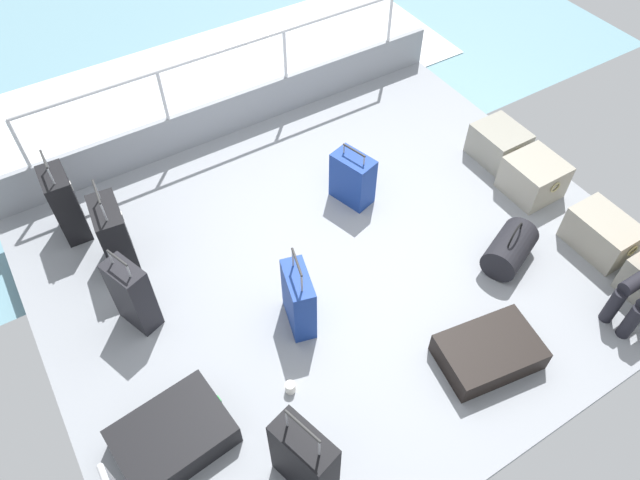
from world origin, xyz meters
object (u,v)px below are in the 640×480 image
cargo_crate_2 (602,234)px  suitcase_1 (65,204)px  cargo_crate_0 (499,143)px  suitcase_2 (115,236)px  suitcase_3 (133,295)px  suitcase_5 (353,178)px  suitcase_6 (173,436)px  suitcase_7 (304,459)px  cargo_crate_1 (533,177)px  paper_cup (290,387)px  suitcase_4 (489,352)px  suitcase_0 (299,299)px  duffel_bag (510,249)px

cargo_crate_2 → suitcase_1: size_ratio=0.69×
cargo_crate_0 → suitcase_2: suitcase_2 is taller
cargo_crate_0 → suitcase_3: size_ratio=0.66×
cargo_crate_2 → suitcase_5: (-1.73, -1.58, 0.08)m
suitcase_6 → suitcase_7: size_ratio=0.95×
suitcase_6 → cargo_crate_0: bearing=105.0°
cargo_crate_1 → suitcase_5: size_ratio=0.85×
paper_cup → suitcase_5: bearing=133.6°
cargo_crate_2 → suitcase_5: bearing=-137.6°
cargo_crate_1 → suitcase_4: size_ratio=0.63×
cargo_crate_1 → suitcase_0: suitcase_0 is taller
suitcase_2 → suitcase_6: 1.85m
suitcase_6 → duffel_bag: duffel_bag is taller
cargo_crate_0 → cargo_crate_2: bearing=-2.9°
suitcase_2 → suitcase_7: 2.56m
suitcase_2 → duffel_bag: suitcase_2 is taller
cargo_crate_0 → duffel_bag: 1.44m
suitcase_5 → suitcase_6: suitcase_5 is taller
paper_cup → suitcase_0: bearing=143.3°
suitcase_7 → suitcase_4: bearing=91.1°
suitcase_5 → duffel_bag: (1.41, 0.75, -0.10)m
suitcase_1 → suitcase_4: (3.10, 2.39, -0.25)m
suitcase_3 → cargo_crate_0: bearing=89.4°
suitcase_0 → suitcase_7: size_ratio=0.90×
suitcase_3 → suitcase_0: bearing=57.7°
cargo_crate_2 → suitcase_7: size_ratio=0.71×
cargo_crate_1 → cargo_crate_2: bearing=-0.0°
suitcase_4 → cargo_crate_2: bearing=101.9°
suitcase_4 → suitcase_6: 2.49m
suitcase_3 → cargo_crate_1: bearing=81.1°
suitcase_3 → paper_cup: size_ratio=8.30×
cargo_crate_0 → suitcase_3: bearing=-90.6°
suitcase_4 → suitcase_7: size_ratio=0.95×
suitcase_4 → suitcase_3: bearing=-129.4°
suitcase_2 → suitcase_0: bearing=37.0°
suitcase_0 → cargo_crate_0: bearing=103.4°
suitcase_5 → suitcase_4: bearing=-2.4°
cargo_crate_1 → paper_cup: (0.62, -3.14, -0.14)m
suitcase_4 → suitcase_0: bearing=-135.5°
suitcase_0 → duffel_bag: 1.98m
suitcase_3 → paper_cup: 1.47m
suitcase_6 → suitcase_7: (0.71, 0.68, 0.23)m
suitcase_3 → suitcase_4: size_ratio=0.98×
suitcase_5 → suitcase_7: suitcase_7 is taller
cargo_crate_0 → suitcase_1: bearing=-107.7°
suitcase_1 → duffel_bag: 4.04m
cargo_crate_2 → paper_cup: size_ratio=6.32×
duffel_bag → suitcase_5: bearing=-152.1°
suitcase_0 → suitcase_1: (-1.99, -1.30, 0.06)m
cargo_crate_1 → suitcase_6: cargo_crate_1 is taller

